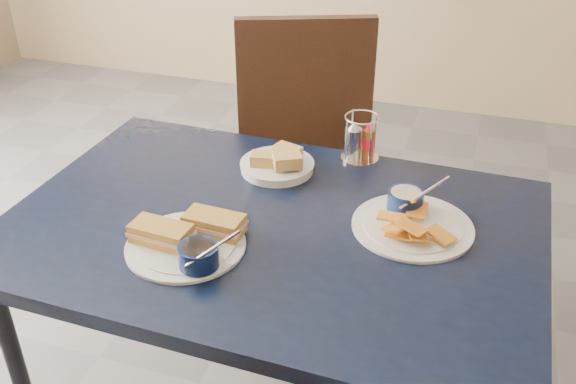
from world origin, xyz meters
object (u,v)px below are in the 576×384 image
(dining_table, at_px, (272,243))
(plantain_plate, at_px, (410,218))
(bread_basket, at_px, (278,164))
(sandwich_plate, at_px, (189,239))
(chair_far, at_px, (317,150))
(condiment_caddy, at_px, (359,141))

(dining_table, xyz_separation_m, plantain_plate, (0.32, 0.10, 0.08))
(bread_basket, bearing_deg, plantain_plate, -21.39)
(sandwich_plate, bearing_deg, bread_basket, 79.53)
(chair_far, height_order, bread_basket, chair_far)
(dining_table, height_order, condiment_caddy, condiment_caddy)
(chair_far, bearing_deg, condiment_caddy, -56.39)
(chair_far, relative_size, condiment_caddy, 7.53)
(dining_table, distance_m, bread_basket, 0.27)
(sandwich_plate, height_order, plantain_plate, same)
(sandwich_plate, height_order, bread_basket, sandwich_plate)
(dining_table, distance_m, condiment_caddy, 0.43)
(sandwich_plate, height_order, condiment_caddy, condiment_caddy)
(bread_basket, bearing_deg, dining_table, -74.82)
(bread_basket, distance_m, condiment_caddy, 0.25)
(dining_table, xyz_separation_m, sandwich_plate, (-0.14, -0.16, 0.09))
(chair_far, bearing_deg, plantain_plate, -56.50)
(chair_far, xyz_separation_m, bread_basket, (0.01, -0.46, 0.18))
(plantain_plate, xyz_separation_m, condiment_caddy, (-0.19, 0.30, 0.04))
(sandwich_plate, relative_size, bread_basket, 1.49)
(chair_far, bearing_deg, dining_table, -83.37)
(plantain_plate, bearing_deg, condiment_caddy, 123.38)
(dining_table, height_order, chair_far, chair_far)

